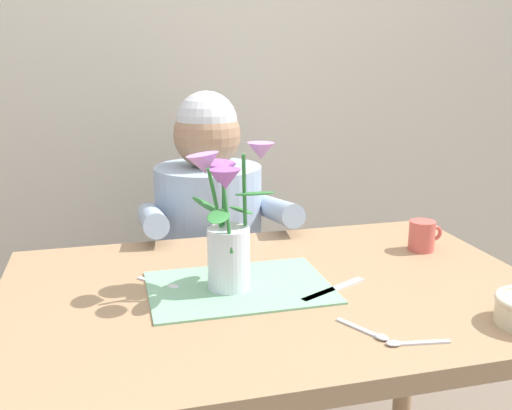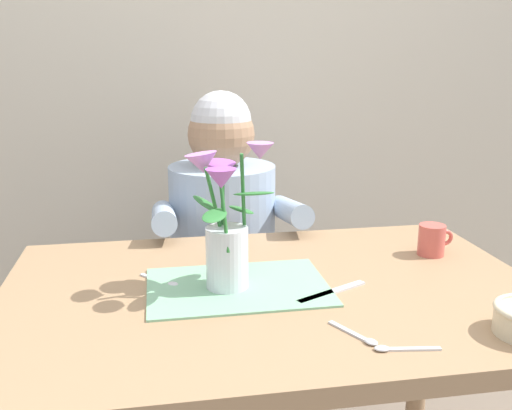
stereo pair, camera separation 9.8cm
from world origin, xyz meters
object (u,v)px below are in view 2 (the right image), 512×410
(flower_vase, at_px, (225,223))
(ceramic_mug, at_px, (432,240))
(seated_person, at_px, (223,266))
(dinner_knife, at_px, (332,292))

(flower_vase, xyz_separation_m, ceramic_mug, (0.55, 0.13, -0.11))
(seated_person, xyz_separation_m, dinner_knife, (0.16, -0.66, 0.18))
(seated_person, bearing_deg, ceramic_mug, -42.91)
(dinner_knife, bearing_deg, seated_person, 77.26)
(flower_vase, xyz_separation_m, dinner_knife, (0.22, -0.07, -0.15))
(dinner_knife, distance_m, ceramic_mug, 0.38)
(seated_person, distance_m, flower_vase, 0.68)
(seated_person, distance_m, ceramic_mug, 0.71)
(seated_person, xyz_separation_m, ceramic_mug, (0.49, -0.47, 0.22))
(flower_vase, bearing_deg, seated_person, 83.98)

